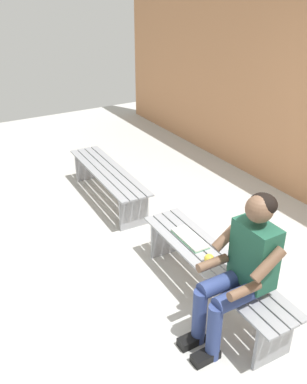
{
  "coord_description": "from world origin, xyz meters",
  "views": [
    {
      "loc": [
        -2.21,
        1.88,
        2.55
      ],
      "look_at": [
        0.74,
        0.15,
        0.77
      ],
      "focal_mm": 39.05,
      "sensor_mm": 36.0,
      "label": 1
    }
  ],
  "objects_px": {
    "apple": "(209,259)",
    "book_open": "(190,238)",
    "bench_far": "(108,177)",
    "bench_near": "(212,269)",
    "person_seated": "(241,267)"
  },
  "relations": [
    {
      "from": "bench_near",
      "to": "bench_far",
      "type": "bearing_deg",
      "value": 0.0
    },
    {
      "from": "bench_far",
      "to": "bench_near",
      "type": "bearing_deg",
      "value": -180.0
    },
    {
      "from": "apple",
      "to": "book_open",
      "type": "distance_m",
      "value": 0.37
    },
    {
      "from": "bench_far",
      "to": "book_open",
      "type": "relative_size",
      "value": 4.06
    },
    {
      "from": "bench_near",
      "to": "apple",
      "type": "xyz_separation_m",
      "value": [
        -0.02,
        0.06,
        0.14
      ]
    },
    {
      "from": "person_seated",
      "to": "bench_far",
      "type": "bearing_deg",
      "value": -2.22
    },
    {
      "from": "bench_far",
      "to": "book_open",
      "type": "height_order",
      "value": "book_open"
    },
    {
      "from": "apple",
      "to": "book_open",
      "type": "xyz_separation_m",
      "value": [
        0.37,
        -0.06,
        -0.03
      ]
    },
    {
      "from": "person_seated",
      "to": "book_open",
      "type": "relative_size",
      "value": 2.95
    },
    {
      "from": "bench_far",
      "to": "book_open",
      "type": "distance_m",
      "value": 1.76
    },
    {
      "from": "bench_near",
      "to": "bench_far",
      "type": "relative_size",
      "value": 1.06
    },
    {
      "from": "person_seated",
      "to": "apple",
      "type": "relative_size",
      "value": 14.64
    },
    {
      "from": "bench_far",
      "to": "apple",
      "type": "relative_size",
      "value": 20.2
    },
    {
      "from": "bench_near",
      "to": "person_seated",
      "type": "distance_m",
      "value": 0.56
    },
    {
      "from": "bench_far",
      "to": "book_open",
      "type": "bearing_deg",
      "value": -179.92
    }
  ]
}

